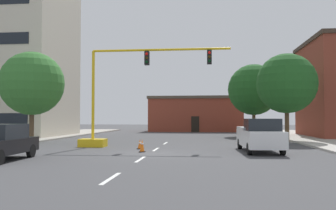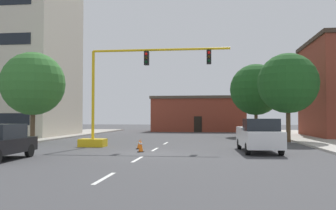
% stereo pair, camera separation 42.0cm
% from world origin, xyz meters
% --- Properties ---
extents(ground_plane, '(160.00, 160.00, 0.00)m').
position_xyz_m(ground_plane, '(0.00, 0.00, 0.00)').
color(ground_plane, '#424244').
extents(sidewalk_left, '(6.00, 56.00, 0.14)m').
position_xyz_m(sidewalk_left, '(-13.41, 8.00, 0.07)').
color(sidewalk_left, '#9E998E').
rests_on(sidewalk_left, ground_plane).
extents(lane_stripe_seg_1, '(0.16, 2.40, 0.01)m').
position_xyz_m(lane_stripe_seg_1, '(0.00, -8.50, 0.00)').
color(lane_stripe_seg_1, silver).
rests_on(lane_stripe_seg_1, ground_plane).
extents(lane_stripe_seg_2, '(0.16, 2.40, 0.01)m').
position_xyz_m(lane_stripe_seg_2, '(0.00, -3.00, 0.00)').
color(lane_stripe_seg_2, silver).
rests_on(lane_stripe_seg_2, ground_plane).
extents(lane_stripe_seg_3, '(0.16, 2.40, 0.01)m').
position_xyz_m(lane_stripe_seg_3, '(0.00, 2.50, 0.00)').
color(lane_stripe_seg_3, silver).
rests_on(lane_stripe_seg_3, ground_plane).
extents(lane_stripe_seg_4, '(0.16, 2.40, 0.01)m').
position_xyz_m(lane_stripe_seg_4, '(0.00, 8.00, 0.00)').
color(lane_stripe_seg_4, silver).
rests_on(lane_stripe_seg_4, ground_plane).
extents(building_tall_left, '(14.44, 10.76, 19.27)m').
position_xyz_m(building_tall_left, '(-18.96, 16.38, 9.64)').
color(building_tall_left, beige).
rests_on(building_tall_left, ground_plane).
extents(building_brick_center, '(13.63, 8.07, 5.09)m').
position_xyz_m(building_brick_center, '(1.75, 33.36, 2.56)').
color(building_brick_center, brown).
rests_on(building_brick_center, ground_plane).
extents(traffic_signal_gantry, '(10.49, 1.20, 6.83)m').
position_xyz_m(traffic_signal_gantry, '(-3.26, 4.05, 2.33)').
color(traffic_signal_gantry, yellow).
rests_on(traffic_signal_gantry, ground_plane).
extents(tree_right_far, '(5.63, 5.63, 7.94)m').
position_xyz_m(tree_right_far, '(8.48, 19.85, 5.11)').
color(tree_right_far, brown).
rests_on(tree_right_far, ground_plane).
extents(tree_right_mid, '(5.08, 5.08, 7.48)m').
position_xyz_m(tree_right_mid, '(10.04, 10.75, 4.93)').
color(tree_right_mid, '#4C3823').
rests_on(tree_right_mid, ground_plane).
extents(tree_left_near, '(4.91, 4.91, 7.14)m').
position_xyz_m(tree_left_near, '(-10.15, 5.93, 4.68)').
color(tree_left_near, brown).
rests_on(tree_left_near, ground_plane).
extents(pickup_truck_white, '(2.25, 5.49, 1.99)m').
position_xyz_m(pickup_truck_white, '(6.39, 1.45, 0.97)').
color(pickup_truck_white, white).
rests_on(pickup_truck_white, ground_plane).
extents(sedan_black_near_left, '(1.98, 4.55, 1.74)m').
position_xyz_m(sedan_black_near_left, '(-6.56, -4.23, 0.89)').
color(sedan_black_near_left, black).
rests_on(sedan_black_near_left, ground_plane).
extents(traffic_cone_roadside_a, '(0.36, 0.36, 0.79)m').
position_xyz_m(traffic_cone_roadside_a, '(-0.57, 0.68, 0.39)').
color(traffic_cone_roadside_a, black).
rests_on(traffic_cone_roadside_a, ground_plane).
extents(traffic_cone_roadside_b, '(0.36, 0.36, 0.64)m').
position_xyz_m(traffic_cone_roadside_b, '(-1.08, 2.71, 0.31)').
color(traffic_cone_roadside_b, black).
rests_on(traffic_cone_roadside_b, ground_plane).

